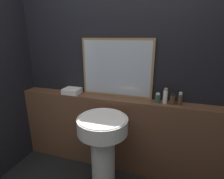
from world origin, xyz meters
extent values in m
cube|color=black|center=(0.00, 1.43, 1.25)|extent=(8.00, 0.06, 2.50)
cube|color=brown|center=(0.00, 1.30, 0.46)|extent=(2.52, 0.19, 0.93)
cylinder|color=white|center=(-0.04, 0.91, 0.35)|extent=(0.25, 0.25, 0.70)
cylinder|color=white|center=(-0.04, 0.91, 0.78)|extent=(0.50, 0.50, 0.15)
torus|color=white|center=(-0.04, 0.91, 0.85)|extent=(0.48, 0.48, 0.02)
cube|color=#937047|center=(-0.04, 1.38, 1.26)|extent=(0.84, 0.03, 0.67)
cube|color=#B2BCC6|center=(-0.04, 1.37, 1.26)|extent=(0.79, 0.02, 0.62)
cube|color=white|center=(-0.59, 1.30, 0.96)|extent=(0.21, 0.18, 0.07)
cylinder|color=#2D4C3D|center=(0.45, 1.30, 0.97)|extent=(0.06, 0.06, 0.09)
cylinder|color=silver|center=(0.45, 1.30, 1.02)|extent=(0.04, 0.04, 0.02)
cylinder|color=white|center=(0.52, 1.30, 0.99)|extent=(0.05, 0.05, 0.14)
cylinder|color=tan|center=(0.52, 1.30, 1.08)|extent=(0.03, 0.03, 0.03)
cylinder|color=#4C3823|center=(0.60, 1.30, 0.97)|extent=(0.05, 0.05, 0.09)
cylinder|color=black|center=(0.60, 1.30, 1.03)|extent=(0.04, 0.04, 0.02)
cylinder|color=#4C3823|center=(0.67, 1.30, 0.98)|extent=(0.05, 0.05, 0.11)
cylinder|color=silver|center=(0.67, 1.30, 1.05)|extent=(0.03, 0.03, 0.02)
camera|label=1|loc=(0.52, -0.53, 1.61)|focal=28.00mm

